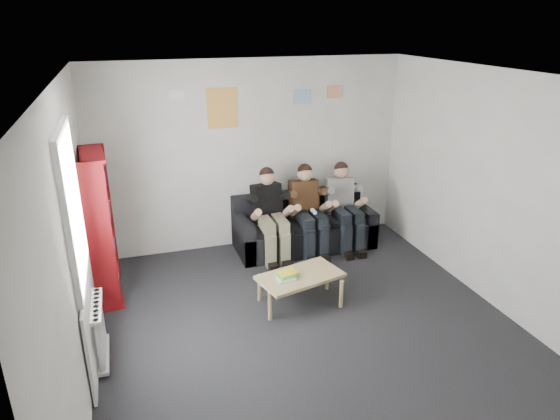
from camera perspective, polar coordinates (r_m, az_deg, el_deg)
The scene contains 14 objects.
room_shell at distance 4.95m, azimuth 4.10°, elevation -0.91°, with size 5.00×5.00×5.00m.
sofa at distance 7.40m, azimuth 2.69°, elevation -2.10°, with size 2.01×0.82×0.78m.
bookshelf at distance 6.21m, azimuth -19.74°, elevation -1.87°, with size 0.27×0.81×1.81m.
coffee_table at distance 5.91m, azimuth 2.32°, elevation -7.81°, with size 0.97×0.53×0.39m.
game_cases at distance 5.81m, azimuth 0.78°, elevation -7.51°, with size 0.26×0.23×0.05m.
person_left at distance 6.94m, azimuth -1.06°, elevation -0.62°, with size 0.40×0.86×1.28m.
person_middle at distance 7.11m, azimuth 3.27°, elevation -0.10°, with size 0.40×0.86×1.27m.
person_right at distance 7.32m, azimuth 7.38°, elevation 0.34°, with size 0.39×0.84×1.26m.
radiator at distance 5.30m, azimuth -19.85°, elevation -12.85°, with size 0.10×0.64×0.60m.
window at distance 4.97m, azimuth -21.67°, elevation -6.40°, with size 0.05×1.30×2.36m.
poster_large at distance 6.96m, azimuth -6.62°, elevation 11.51°, with size 0.42×0.01×0.55m, color #E8D451.
poster_blue at distance 7.25m, azimuth 2.50°, elevation 12.81°, with size 0.25×0.01×0.20m, color #408EDC.
poster_pink at distance 7.43m, azimuth 6.23°, elevation 13.30°, with size 0.22×0.01×0.18m, color #D34280.
poster_sign at distance 6.84m, azimuth -11.74°, elevation 12.74°, with size 0.20×0.01×0.14m, color white.
Camera 1 is at (-1.73, -4.24, 3.21)m, focal length 32.00 mm.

